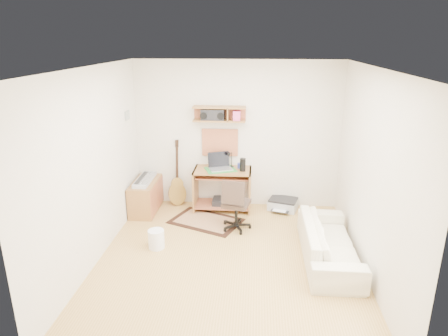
# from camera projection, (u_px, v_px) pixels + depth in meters

# --- Properties ---
(floor) EXTENTS (3.60, 4.00, 0.01)m
(floor) POSITION_uv_depth(u_px,v_px,m) (228.00, 260.00, 5.54)
(floor) COLOR tan
(floor) RESTS_ON ground
(ceiling) EXTENTS (3.60, 4.00, 0.01)m
(ceiling) POSITION_uv_depth(u_px,v_px,m) (229.00, 67.00, 4.72)
(ceiling) COLOR white
(ceiling) RESTS_ON ground
(back_wall) EXTENTS (3.60, 0.01, 2.60)m
(back_wall) POSITION_uv_depth(u_px,v_px,m) (237.00, 135.00, 7.03)
(back_wall) COLOR beige
(back_wall) RESTS_ON ground
(left_wall) EXTENTS (0.01, 4.00, 2.60)m
(left_wall) POSITION_uv_depth(u_px,v_px,m) (93.00, 168.00, 5.27)
(left_wall) COLOR beige
(left_wall) RESTS_ON ground
(right_wall) EXTENTS (0.01, 4.00, 2.60)m
(right_wall) POSITION_uv_depth(u_px,v_px,m) (373.00, 175.00, 4.99)
(right_wall) COLOR beige
(right_wall) RESTS_ON ground
(wall_shelf) EXTENTS (0.90, 0.25, 0.26)m
(wall_shelf) POSITION_uv_depth(u_px,v_px,m) (219.00, 114.00, 6.80)
(wall_shelf) COLOR #9C6B37
(wall_shelf) RESTS_ON back_wall
(cork_board) EXTENTS (0.64, 0.03, 0.49)m
(cork_board) POSITION_uv_depth(u_px,v_px,m) (220.00, 142.00, 7.07)
(cork_board) COLOR tan
(cork_board) RESTS_ON back_wall
(wall_photo) EXTENTS (0.02, 0.20, 0.15)m
(wall_photo) POSITION_uv_depth(u_px,v_px,m) (127.00, 115.00, 6.56)
(wall_photo) COLOR #4C8CBF
(wall_photo) RESTS_ON left_wall
(desk) EXTENTS (1.00, 0.55, 0.75)m
(desk) POSITION_uv_depth(u_px,v_px,m) (223.00, 189.00, 7.07)
(desk) COLOR #9C6B37
(desk) RESTS_ON floor
(laptop) EXTENTS (0.49, 0.49, 0.29)m
(laptop) POSITION_uv_depth(u_px,v_px,m) (221.00, 162.00, 6.89)
(laptop) COLOR silver
(laptop) RESTS_ON desk
(speaker) EXTENTS (0.10, 0.10, 0.23)m
(speaker) POSITION_uv_depth(u_px,v_px,m) (243.00, 165.00, 6.84)
(speaker) COLOR black
(speaker) RESTS_ON desk
(desk_lamp) EXTENTS (0.10, 0.10, 0.29)m
(desk_lamp) POSITION_uv_depth(u_px,v_px,m) (232.00, 159.00, 7.03)
(desk_lamp) COLOR black
(desk_lamp) RESTS_ON desk
(pencil_cup) EXTENTS (0.07, 0.07, 0.09)m
(pencil_cup) POSITION_uv_depth(u_px,v_px,m) (239.00, 166.00, 7.01)
(pencil_cup) COLOR #303891
(pencil_cup) RESTS_ON desk
(boombox) EXTENTS (0.40, 0.18, 0.20)m
(boombox) POSITION_uv_depth(u_px,v_px,m) (213.00, 115.00, 6.81)
(boombox) COLOR black
(boombox) RESTS_ON wall_shelf
(rug) EXTENTS (1.33, 1.13, 0.01)m
(rug) POSITION_uv_depth(u_px,v_px,m) (206.00, 221.00, 6.70)
(rug) COLOR tan
(rug) RESTS_ON floor
(task_chair) EXTENTS (0.54, 0.54, 0.87)m
(task_chair) POSITION_uv_depth(u_px,v_px,m) (236.00, 203.00, 6.32)
(task_chair) COLOR #34271E
(task_chair) RESTS_ON floor
(cabinet) EXTENTS (0.40, 0.90, 0.55)m
(cabinet) POSITION_uv_depth(u_px,v_px,m) (146.00, 196.00, 7.04)
(cabinet) COLOR #9C6B37
(cabinet) RESTS_ON floor
(music_keyboard) EXTENTS (0.23, 0.75, 0.07)m
(music_keyboard) POSITION_uv_depth(u_px,v_px,m) (145.00, 180.00, 6.95)
(music_keyboard) COLOR #B2B5BA
(music_keyboard) RESTS_ON cabinet
(guitar) EXTENTS (0.37, 0.31, 1.21)m
(guitar) POSITION_uv_depth(u_px,v_px,m) (177.00, 173.00, 7.19)
(guitar) COLOR #A37D32
(guitar) RESTS_ON floor
(waste_basket) EXTENTS (0.24, 0.24, 0.28)m
(waste_basket) POSITION_uv_depth(u_px,v_px,m) (156.00, 239.00, 5.82)
(waste_basket) COLOR white
(waste_basket) RESTS_ON floor
(printer) EXTENTS (0.58, 0.51, 0.19)m
(printer) POSITION_uv_depth(u_px,v_px,m) (283.00, 204.00, 7.16)
(printer) COLOR #A5A8AA
(printer) RESTS_ON floor
(sofa) EXTENTS (0.52, 1.77, 0.69)m
(sofa) POSITION_uv_depth(u_px,v_px,m) (330.00, 236.00, 5.47)
(sofa) COLOR beige
(sofa) RESTS_ON floor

